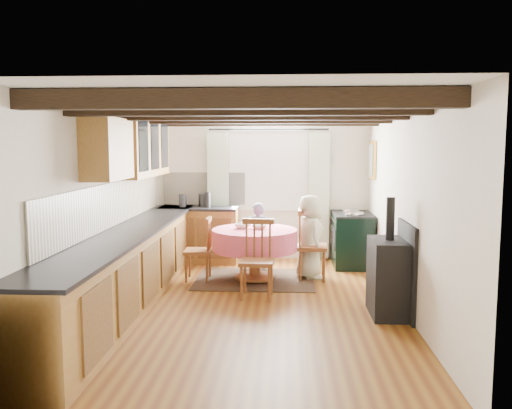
# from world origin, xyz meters

# --- Properties ---
(floor) EXTENTS (3.60, 5.50, 0.00)m
(floor) POSITION_xyz_m (0.00, 0.00, 0.00)
(floor) COLOR brown
(floor) RESTS_ON ground
(ceiling) EXTENTS (3.60, 5.50, 0.00)m
(ceiling) POSITION_xyz_m (0.00, 0.00, 2.40)
(ceiling) COLOR white
(ceiling) RESTS_ON ground
(wall_back) EXTENTS (3.60, 0.00, 2.40)m
(wall_back) POSITION_xyz_m (0.00, 2.75, 1.20)
(wall_back) COLOR silver
(wall_back) RESTS_ON ground
(wall_front) EXTENTS (3.60, 0.00, 2.40)m
(wall_front) POSITION_xyz_m (0.00, -2.75, 1.20)
(wall_front) COLOR silver
(wall_front) RESTS_ON ground
(wall_left) EXTENTS (0.00, 5.50, 2.40)m
(wall_left) POSITION_xyz_m (-1.80, 0.00, 1.20)
(wall_left) COLOR silver
(wall_left) RESTS_ON ground
(wall_right) EXTENTS (0.00, 5.50, 2.40)m
(wall_right) POSITION_xyz_m (1.80, 0.00, 1.20)
(wall_right) COLOR silver
(wall_right) RESTS_ON ground
(beam_a) EXTENTS (3.60, 0.16, 0.16)m
(beam_a) POSITION_xyz_m (0.00, -2.00, 2.31)
(beam_a) COLOR black
(beam_a) RESTS_ON ceiling
(beam_b) EXTENTS (3.60, 0.16, 0.16)m
(beam_b) POSITION_xyz_m (0.00, -1.00, 2.31)
(beam_b) COLOR black
(beam_b) RESTS_ON ceiling
(beam_c) EXTENTS (3.60, 0.16, 0.16)m
(beam_c) POSITION_xyz_m (0.00, 0.00, 2.31)
(beam_c) COLOR black
(beam_c) RESTS_ON ceiling
(beam_d) EXTENTS (3.60, 0.16, 0.16)m
(beam_d) POSITION_xyz_m (0.00, 1.00, 2.31)
(beam_d) COLOR black
(beam_d) RESTS_ON ceiling
(beam_e) EXTENTS (3.60, 0.16, 0.16)m
(beam_e) POSITION_xyz_m (0.00, 2.00, 2.31)
(beam_e) COLOR black
(beam_e) RESTS_ON ceiling
(splash_left) EXTENTS (0.02, 4.50, 0.55)m
(splash_left) POSITION_xyz_m (-1.78, 0.30, 1.20)
(splash_left) COLOR beige
(splash_left) RESTS_ON wall_left
(splash_back) EXTENTS (1.40, 0.02, 0.55)m
(splash_back) POSITION_xyz_m (-1.00, 2.73, 1.20)
(splash_back) COLOR beige
(splash_back) RESTS_ON wall_back
(base_cabinet_left) EXTENTS (0.60, 5.30, 0.88)m
(base_cabinet_left) POSITION_xyz_m (-1.50, 0.00, 0.44)
(base_cabinet_left) COLOR olive
(base_cabinet_left) RESTS_ON floor
(base_cabinet_back) EXTENTS (1.30, 0.60, 0.88)m
(base_cabinet_back) POSITION_xyz_m (-1.05, 2.45, 0.44)
(base_cabinet_back) COLOR olive
(base_cabinet_back) RESTS_ON floor
(worktop_left) EXTENTS (0.64, 5.30, 0.04)m
(worktop_left) POSITION_xyz_m (-1.48, 0.00, 0.90)
(worktop_left) COLOR black
(worktop_left) RESTS_ON base_cabinet_left
(worktop_back) EXTENTS (1.30, 0.64, 0.04)m
(worktop_back) POSITION_xyz_m (-1.05, 2.43, 0.90)
(worktop_back) COLOR black
(worktop_back) RESTS_ON base_cabinet_back
(wall_cabinet_glass) EXTENTS (0.34, 1.80, 0.90)m
(wall_cabinet_glass) POSITION_xyz_m (-1.63, 1.20, 1.95)
(wall_cabinet_glass) COLOR olive
(wall_cabinet_glass) RESTS_ON wall_left
(wall_cabinet_solid) EXTENTS (0.34, 0.90, 0.70)m
(wall_cabinet_solid) POSITION_xyz_m (-1.63, -0.30, 1.90)
(wall_cabinet_solid) COLOR olive
(wall_cabinet_solid) RESTS_ON wall_left
(window_frame) EXTENTS (1.34, 0.03, 1.54)m
(window_frame) POSITION_xyz_m (0.10, 2.73, 1.60)
(window_frame) COLOR white
(window_frame) RESTS_ON wall_back
(window_pane) EXTENTS (1.20, 0.01, 1.40)m
(window_pane) POSITION_xyz_m (0.10, 2.74, 1.60)
(window_pane) COLOR white
(window_pane) RESTS_ON wall_back
(curtain_left) EXTENTS (0.35, 0.10, 2.10)m
(curtain_left) POSITION_xyz_m (-0.75, 2.65, 1.10)
(curtain_left) COLOR silver
(curtain_left) RESTS_ON wall_back
(curtain_right) EXTENTS (0.35, 0.10, 2.10)m
(curtain_right) POSITION_xyz_m (0.95, 2.65, 1.10)
(curtain_right) COLOR silver
(curtain_right) RESTS_ON wall_back
(curtain_rod) EXTENTS (2.00, 0.03, 0.03)m
(curtain_rod) POSITION_xyz_m (0.10, 2.65, 2.20)
(curtain_rod) COLOR black
(curtain_rod) RESTS_ON wall_back
(wall_picture) EXTENTS (0.04, 0.50, 0.60)m
(wall_picture) POSITION_xyz_m (1.77, 2.30, 1.70)
(wall_picture) COLOR gold
(wall_picture) RESTS_ON wall_right
(wall_plate) EXTENTS (0.30, 0.02, 0.30)m
(wall_plate) POSITION_xyz_m (1.05, 2.72, 1.70)
(wall_plate) COLOR silver
(wall_plate) RESTS_ON wall_back
(rug) EXTENTS (1.70, 1.32, 0.01)m
(rug) POSITION_xyz_m (-0.05, 1.25, 0.01)
(rug) COLOR black
(rug) RESTS_ON floor
(dining_table) EXTENTS (1.23, 1.23, 0.74)m
(dining_table) POSITION_xyz_m (-0.05, 1.25, 0.37)
(dining_table) COLOR #EA558D
(dining_table) RESTS_ON floor
(chair_near) EXTENTS (0.45, 0.47, 1.00)m
(chair_near) POSITION_xyz_m (0.03, 0.37, 0.50)
(chair_near) COLOR brown
(chair_near) RESTS_ON floor
(chair_left) EXTENTS (0.42, 0.40, 0.92)m
(chair_left) POSITION_xyz_m (-0.86, 1.20, 0.46)
(chair_left) COLOR brown
(chair_left) RESTS_ON floor
(chair_right) EXTENTS (0.48, 0.46, 1.03)m
(chair_right) POSITION_xyz_m (0.78, 1.34, 0.52)
(chair_right) COLOR brown
(chair_right) RESTS_ON floor
(aga_range) EXTENTS (0.61, 0.95, 0.87)m
(aga_range) POSITION_xyz_m (1.47, 2.27, 0.44)
(aga_range) COLOR black
(aga_range) RESTS_ON floor
(cast_iron_stove) EXTENTS (0.41, 0.68, 1.36)m
(cast_iron_stove) POSITION_xyz_m (1.58, -0.24, 0.68)
(cast_iron_stove) COLOR black
(cast_iron_stove) RESTS_ON floor
(child_far) EXTENTS (0.40, 0.28, 1.05)m
(child_far) POSITION_xyz_m (-0.03, 1.96, 0.53)
(child_far) COLOR #4C5062
(child_far) RESTS_ON floor
(child_right) EXTENTS (0.56, 0.69, 1.22)m
(child_right) POSITION_xyz_m (0.75, 1.41, 0.61)
(child_right) COLOR beige
(child_right) RESTS_ON floor
(bowl_a) EXTENTS (0.29, 0.29, 0.06)m
(bowl_a) POSITION_xyz_m (0.02, 1.31, 0.77)
(bowl_a) COLOR silver
(bowl_a) RESTS_ON dining_table
(bowl_b) EXTENTS (0.30, 0.30, 0.07)m
(bowl_b) POSITION_xyz_m (-0.23, 1.33, 0.77)
(bowl_b) COLOR silver
(bowl_b) RESTS_ON dining_table
(cup) EXTENTS (0.13, 0.13, 0.10)m
(cup) POSITION_xyz_m (-0.19, 1.30, 0.79)
(cup) COLOR silver
(cup) RESTS_ON dining_table
(canister_tall) EXTENTS (0.12, 0.12, 0.21)m
(canister_tall) POSITION_xyz_m (-1.31, 2.39, 1.03)
(canister_tall) COLOR #262628
(canister_tall) RESTS_ON worktop_back
(canister_wide) EXTENTS (0.19, 0.19, 0.21)m
(canister_wide) POSITION_xyz_m (-0.96, 2.48, 1.03)
(canister_wide) COLOR #262628
(canister_wide) RESTS_ON worktop_back
(canister_slim) EXTENTS (0.09, 0.09, 0.25)m
(canister_slim) POSITION_xyz_m (-0.88, 2.35, 1.05)
(canister_slim) COLOR #262628
(canister_slim) RESTS_ON worktop_back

